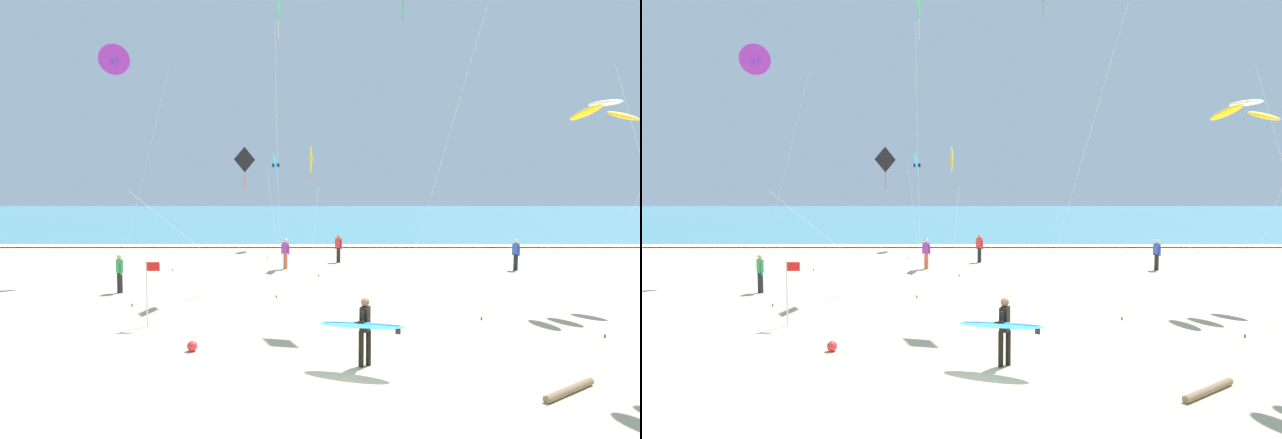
{
  "view_description": "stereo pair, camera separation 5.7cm",
  "coord_description": "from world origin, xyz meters",
  "views": [
    {
      "loc": [
        -0.5,
        -11.47,
        4.55
      ],
      "look_at": [
        -0.44,
        6.39,
        3.27
      ],
      "focal_mm": 30.03,
      "sensor_mm": 36.0,
      "label": 1
    },
    {
      "loc": [
        -0.44,
        -11.47,
        4.55
      ],
      "look_at": [
        -0.44,
        6.39,
        3.27
      ],
      "focal_mm": 30.03,
      "sensor_mm": 36.0,
      "label": 2
    }
  ],
  "objects": [
    {
      "name": "ground_plane",
      "position": [
        0.0,
        0.0,
        0.0
      ],
      "size": [
        160.0,
        160.0,
        0.0
      ],
      "primitive_type": "plane",
      "color": "#D1BA8E"
    },
    {
      "name": "ocean_water",
      "position": [
        0.0,
        55.15,
        0.04
      ],
      "size": [
        160.0,
        60.0,
        0.08
      ],
      "primitive_type": "cube",
      "color": "teal",
      "rests_on": "ground"
    },
    {
      "name": "shoreline_foam",
      "position": [
        0.0,
        25.45,
        0.09
      ],
      "size": [
        160.0,
        1.47,
        0.01
      ],
      "primitive_type": "cube",
      "color": "white",
      "rests_on": "ocean_water"
    },
    {
      "name": "surfer_lead",
      "position": [
        0.55,
        1.26,
        1.04
      ],
      "size": [
        2.17,
        1.2,
        1.71
      ],
      "color": "black",
      "rests_on": "ground"
    },
    {
      "name": "kite_diamond_emerald_near",
      "position": [
        -2.26,
        11.66,
        11.88
      ],
      "size": [
        0.13,
        3.37,
        12.98
      ],
      "color": "green",
      "rests_on": "ground"
    },
    {
      "name": "kite_arc_ivory_mid",
      "position": [
        9.99,
        8.4,
        7.14
      ],
      "size": [
        3.02,
        3.35,
        7.52
      ],
      "color": "yellow",
      "rests_on": "ground"
    },
    {
      "name": "kite_diamond_golden_far",
      "position": [
        -0.98,
        17.11,
        5.57
      ],
      "size": [
        0.55,
        4.04,
        6.41
      ],
      "color": "yellow",
      "rests_on": "ground"
    },
    {
      "name": "kite_delta_violet_distant",
      "position": [
        -10.27,
        14.37,
        10.28
      ],
      "size": [
        3.01,
        1.59,
        11.04
      ],
      "color": "purple",
      "rests_on": "ground"
    },
    {
      "name": "kite_delta_cobalt_close",
      "position": [
        -3.46,
        24.59,
        5.74
      ],
      "size": [
        0.48,
        5.49,
        6.43
      ],
      "color": "#2D99DB",
      "rests_on": "ground"
    },
    {
      "name": "kite_diamond_charcoal_outer",
      "position": [
        -3.81,
        10.99,
        5.22
      ],
      "size": [
        4.11,
        3.78,
        5.99
      ],
      "color": "black",
      "rests_on": "ground"
    },
    {
      "name": "bystander_purple_top",
      "position": [
        -2.29,
        16.05,
        0.81
      ],
      "size": [
        0.45,
        0.31,
        1.59
      ],
      "color": "#D8593F",
      "rests_on": "ground"
    },
    {
      "name": "bystander_red_top",
      "position": [
        0.54,
        18.29,
        0.81
      ],
      "size": [
        0.4,
        0.35,
        1.59
      ],
      "color": "black",
      "rests_on": "ground"
    },
    {
      "name": "bystander_green_top",
      "position": [
        -8.67,
        10.09,
        0.81
      ],
      "size": [
        0.36,
        0.4,
        1.59
      ],
      "color": "black",
      "rests_on": "ground"
    },
    {
      "name": "bystander_blue_top",
      "position": [
        9.52,
        15.64,
        0.81
      ],
      "size": [
        0.31,
        0.45,
        1.59
      ],
      "color": "black",
      "rests_on": "ground"
    },
    {
      "name": "lifeguard_flag",
      "position": [
        -5.85,
        5.02,
        1.27
      ],
      "size": [
        0.45,
        0.05,
        2.1
      ],
      "color": "silver",
      "rests_on": "ground"
    },
    {
      "name": "beach_ball",
      "position": [
        -3.92,
        2.57,
        0.14
      ],
      "size": [
        0.28,
        0.28,
        0.28
      ],
      "primitive_type": "sphere",
      "color": "red",
      "rests_on": "ground"
    },
    {
      "name": "driftwood_log",
      "position": [
        4.86,
        -0.3,
        0.08
      ],
      "size": [
        1.53,
        1.17,
        0.17
      ],
      "primitive_type": "cylinder",
      "rotation": [
        0.0,
        1.57,
        0.62
      ],
      "color": "#846B4C",
      "rests_on": "ground"
    }
  ]
}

